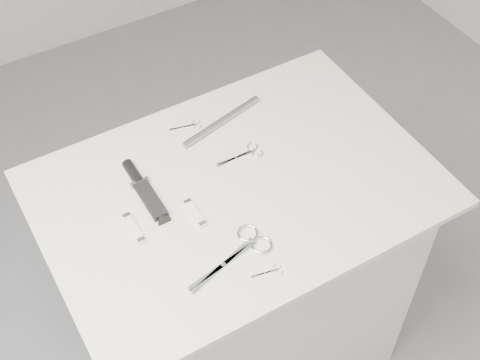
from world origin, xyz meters
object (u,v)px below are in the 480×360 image
embroidery_scissors_b (190,126)px  large_shears (244,248)px  embroidery_scissors_a (247,153)px  tiny_scissors (271,271)px  pocket_knife_a (195,213)px  metal_rail (221,121)px  plinth (238,284)px  sheathed_knife (143,187)px  pocket_knife_b (134,228)px

embroidery_scissors_b → large_shears: bearing=-87.3°
embroidery_scissors_a → tiny_scissors: (-0.14, -0.35, -0.00)m
large_shears → pocket_knife_a: size_ratio=2.58×
large_shears → metal_rail: bearing=54.0°
embroidery_scissors_a → metal_rail: bearing=92.0°
large_shears → embroidery_scissors_b: 0.44m
plinth → sheathed_knife: (-0.21, 0.11, 0.48)m
embroidery_scissors_a → pocket_knife_a: 0.24m
metal_rail → pocket_knife_b: bearing=-149.6°
metal_rail → sheathed_knife: bearing=-159.6°
embroidery_scissors_a → sheathed_knife: size_ratio=0.63×
embroidery_scissors_b → metal_rail: (0.08, -0.04, 0.01)m
plinth → metal_rail: size_ratio=3.29×
embroidery_scissors_a → pocket_knife_b: pocket_knife_b is taller
plinth → sheathed_knife: size_ratio=4.32×
large_shears → sheathed_knife: size_ratio=1.12×
embroidery_scissors_b → sheathed_knife: 0.25m
sheathed_knife → large_shears: bearing=-156.2°
embroidery_scissors_b → tiny_scissors: bearing=-83.3°
tiny_scissors → metal_rail: bearing=85.0°
tiny_scissors → metal_rail: 0.50m
tiny_scissors → pocket_knife_a: size_ratio=0.84×
pocket_knife_a → pocket_knife_b: (-0.15, 0.03, 0.00)m
sheathed_knife → pocket_knife_b: size_ratio=2.19×
embroidery_scissors_a → metal_rail: 0.13m
pocket_knife_b → sheathed_knife: bearing=-34.7°
plinth → large_shears: (-0.08, -0.18, 0.47)m
large_shears → embroidery_scissors_a: size_ratio=1.78×
pocket_knife_b → pocket_knife_a: bearing=-103.1°
plinth → sheathed_knife: sheathed_knife is taller
plinth → pocket_knife_a: bearing=-168.6°
sheathed_knife → pocket_knife_a: sheathed_knife is taller
sheathed_knife → pocket_knife_b: 0.13m
tiny_scissors → sheathed_knife: size_ratio=0.36×
sheathed_knife → embroidery_scissors_a: bearing=-95.3°
embroidery_scissors_a → sheathed_knife: sheathed_knife is taller
pocket_knife_a → pocket_knife_b: bearing=77.7°
embroidery_scissors_a → tiny_scissors: same height
large_shears → pocket_knife_b: size_ratio=2.45×
plinth → sheathed_knife: bearing=152.5°
embroidery_scissors_b → sheathed_knife: bearing=-132.3°
plinth → embroidery_scissors_b: (-0.00, 0.25, 0.47)m
plinth → sheathed_knife: 0.53m
large_shears → embroidery_scissors_a: (0.16, 0.26, -0.00)m
large_shears → embroidery_scissors_b: (0.08, 0.43, -0.00)m
embroidery_scissors_a → sheathed_knife: (-0.29, 0.03, 0.01)m
large_shears → sheathed_knife: (-0.13, 0.29, 0.00)m
embroidery_scissors_b → pocket_knife_b: (-0.28, -0.25, 0.00)m
pocket_knife_b → metal_rail: metal_rail is taller
embroidery_scissors_b → tiny_scissors: (-0.06, -0.52, -0.00)m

